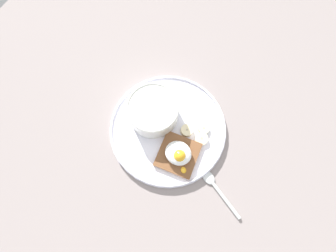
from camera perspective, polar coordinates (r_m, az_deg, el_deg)
The scene contains 9 objects.
ground_plane at distance 64.96cm, azimuth 0.00°, elevation -1.06°, with size 120.00×120.00×2.00cm, color gray.
plate at distance 63.23cm, azimuth 0.00°, elevation -0.60°, with size 28.11×28.11×1.60cm.
oatmeal_bowl at distance 61.41cm, azimuth -3.23°, elevation 3.23°, with size 12.04×12.04×6.05cm.
toast_slice at distance 60.90cm, azimuth 2.18°, elevation -6.27°, with size 10.25×10.25×1.09cm.
poached_egg at distance 58.93cm, azimuth 2.30°, elevation -6.04°, with size 6.92×6.15×3.63cm.
banana_slice_front at distance 63.00cm, azimuth 7.75°, elevation -0.58°, with size 3.86×3.83×1.33cm.
banana_slice_left at distance 62.20cm, azimuth 7.28°, elevation -2.79°, with size 4.17×4.22×1.44cm.
banana_slice_back at distance 62.37cm, azimuth 4.10°, elevation -0.97°, with size 4.25×4.25×1.44cm.
spoon at distance 62.07cm, azimuth 10.52°, elevation -13.16°, with size 12.46×6.37×0.80cm.
Camera 1 is at (9.60, -15.56, 63.33)cm, focal length 28.00 mm.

